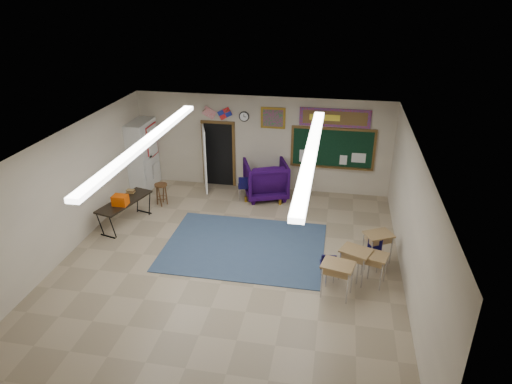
% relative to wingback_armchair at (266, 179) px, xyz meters
% --- Properties ---
extents(floor, '(9.00, 9.00, 0.00)m').
position_rel_wingback_armchair_xyz_m(floor, '(-0.24, -3.84, -0.58)').
color(floor, gray).
rests_on(floor, ground).
extents(back_wall, '(8.00, 0.04, 3.00)m').
position_rel_wingback_armchair_xyz_m(back_wall, '(-0.24, 0.66, 0.92)').
color(back_wall, beige).
rests_on(back_wall, floor).
extents(front_wall, '(8.00, 0.04, 3.00)m').
position_rel_wingback_armchair_xyz_m(front_wall, '(-0.24, -8.34, 0.92)').
color(front_wall, beige).
rests_on(front_wall, floor).
extents(left_wall, '(0.04, 9.00, 3.00)m').
position_rel_wingback_armchair_xyz_m(left_wall, '(-4.24, -3.84, 0.92)').
color(left_wall, beige).
rests_on(left_wall, floor).
extents(right_wall, '(0.04, 9.00, 3.00)m').
position_rel_wingback_armchair_xyz_m(right_wall, '(3.76, -3.84, 0.92)').
color(right_wall, beige).
rests_on(right_wall, floor).
extents(ceiling, '(8.00, 9.00, 0.04)m').
position_rel_wingback_armchair_xyz_m(ceiling, '(-0.24, -3.84, 2.42)').
color(ceiling, white).
rests_on(ceiling, back_wall).
extents(area_rug, '(4.00, 3.00, 0.02)m').
position_rel_wingback_armchair_xyz_m(area_rug, '(-0.04, -3.04, -0.57)').
color(area_rug, '#2F425A').
rests_on(area_rug, floor).
extents(fluorescent_strips, '(3.86, 6.00, 0.10)m').
position_rel_wingback_armchair_xyz_m(fluorescent_strips, '(-0.24, -3.84, 2.36)').
color(fluorescent_strips, white).
rests_on(fluorescent_strips, ceiling).
extents(doorway, '(1.10, 0.89, 2.16)m').
position_rel_wingback_armchair_xyz_m(doorway, '(-1.74, 0.51, 0.48)').
color(doorway, black).
rests_on(doorway, back_wall).
extents(chalkboard, '(2.55, 0.14, 1.30)m').
position_rel_wingback_armchair_xyz_m(chalkboard, '(1.96, 0.62, 0.88)').
color(chalkboard, brown).
rests_on(chalkboard, back_wall).
extents(bulletin_board, '(2.10, 0.05, 0.55)m').
position_rel_wingback_armchair_xyz_m(bulletin_board, '(1.96, 0.62, 1.87)').
color(bulletin_board, red).
rests_on(bulletin_board, back_wall).
extents(framed_art_print, '(0.75, 0.05, 0.65)m').
position_rel_wingback_armchair_xyz_m(framed_art_print, '(0.11, 0.62, 1.77)').
color(framed_art_print, olive).
rests_on(framed_art_print, back_wall).
extents(wall_clock, '(0.32, 0.05, 0.32)m').
position_rel_wingback_armchair_xyz_m(wall_clock, '(-0.79, 0.62, 1.77)').
color(wall_clock, black).
rests_on(wall_clock, back_wall).
extents(wall_flags, '(1.16, 0.06, 0.70)m').
position_rel_wingback_armchair_xyz_m(wall_flags, '(-1.64, 0.60, 1.90)').
color(wall_flags, red).
rests_on(wall_flags, back_wall).
extents(storage_cabinet, '(0.59, 1.25, 2.20)m').
position_rel_wingback_armchair_xyz_m(storage_cabinet, '(-3.95, 0.01, 0.52)').
color(storage_cabinet, silver).
rests_on(storage_cabinet, floor).
extents(wingback_armchair, '(1.60, 1.62, 1.16)m').
position_rel_wingback_armchair_xyz_m(wingback_armchair, '(0.00, 0.00, 0.00)').
color(wingback_armchair, '#1C0532').
rests_on(wingback_armchair, floor).
extents(student_chair_reading, '(0.48, 0.48, 0.78)m').
position_rel_wingback_armchair_xyz_m(student_chair_reading, '(-0.63, -0.27, -0.19)').
color(student_chair_reading, '#0A0833').
rests_on(student_chair_reading, floor).
extents(student_chair_desk_a, '(0.40, 0.40, 0.73)m').
position_rel_wingback_armchair_xyz_m(student_chair_desk_a, '(2.07, -4.05, -0.21)').
color(student_chair_desk_a, '#0A0833').
rests_on(student_chair_desk_a, floor).
extents(student_chair_desk_b, '(0.44, 0.44, 0.74)m').
position_rel_wingback_armchair_xyz_m(student_chair_desk_b, '(3.09, -3.43, -0.21)').
color(student_chair_desk_b, '#0A0833').
rests_on(student_chair_desk_b, floor).
extents(student_desk_front_left, '(0.78, 0.70, 0.77)m').
position_rel_wingback_armchair_xyz_m(student_desk_front_left, '(2.66, -3.95, -0.15)').
color(student_desk_front_left, olive).
rests_on(student_desk_front_left, floor).
extents(student_desk_front_right, '(0.78, 0.71, 0.76)m').
position_rel_wingback_armchair_xyz_m(student_desk_front_right, '(3.20, -3.10, -0.16)').
color(student_desk_front_right, olive).
rests_on(student_desk_front_right, floor).
extents(student_desk_back_left, '(0.76, 0.63, 0.79)m').
position_rel_wingback_armchair_xyz_m(student_desk_back_left, '(2.29, -4.60, -0.14)').
color(student_desk_back_left, olive).
rests_on(student_desk_back_left, floor).
extents(student_desk_back_right, '(0.73, 0.63, 0.74)m').
position_rel_wingback_armchair_xyz_m(student_desk_back_right, '(3.03, -4.01, -0.17)').
color(student_desk_back_right, olive).
rests_on(student_desk_back_right, floor).
extents(folding_table, '(1.00, 1.83, 0.99)m').
position_rel_wingback_armchair_xyz_m(folding_table, '(-3.49, -2.48, -0.19)').
color(folding_table, black).
rests_on(folding_table, floor).
extents(wooden_stool, '(0.38, 0.38, 0.66)m').
position_rel_wingback_armchair_xyz_m(wooden_stool, '(-2.97, -1.13, -0.24)').
color(wooden_stool, '#523718').
rests_on(wooden_stool, floor).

